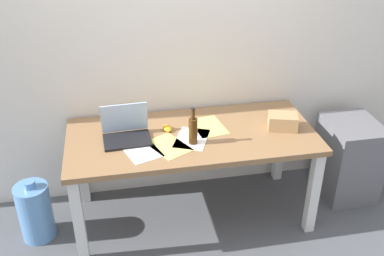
{
  "coord_description": "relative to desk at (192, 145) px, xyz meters",
  "views": [
    {
      "loc": [
        -0.51,
        -2.69,
        2.31
      ],
      "look_at": [
        0.0,
        0.0,
        0.77
      ],
      "focal_mm": 41.71,
      "sensor_mm": 36.0,
      "label": 1
    }
  ],
  "objects": [
    {
      "name": "ground_plane",
      "position": [
        0.0,
        0.0,
        -0.63
      ],
      "size": [
        8.0,
        8.0,
        0.0
      ],
      "primitive_type": "plane",
      "color": "#515459"
    },
    {
      "name": "back_wall",
      "position": [
        0.0,
        0.46,
        0.67
      ],
      "size": [
        5.2,
        0.08,
        2.6
      ],
      "primitive_type": "cube",
      "color": "silver",
      "rests_on": "ground"
    },
    {
      "name": "desk",
      "position": [
        0.0,
        0.0,
        0.0
      ],
      "size": [
        1.76,
        0.8,
        0.72
      ],
      "color": "olive",
      "rests_on": "ground"
    },
    {
      "name": "laptop_left",
      "position": [
        -0.46,
        0.03,
        0.14
      ],
      "size": [
        0.33,
        0.25,
        0.23
      ],
      "color": "black",
      "rests_on": "desk"
    },
    {
      "name": "beer_bottle",
      "position": [
        -0.02,
        -0.12,
        0.19
      ],
      "size": [
        0.06,
        0.06,
        0.27
      ],
      "color": "#47280F",
      "rests_on": "desk"
    },
    {
      "name": "computer_mouse",
      "position": [
        -0.16,
        0.09,
        0.11
      ],
      "size": [
        0.08,
        0.11,
        0.03
      ],
      "primitive_type": "ellipsoid",
      "rotation": [
        0.0,
        0.0,
        0.16
      ],
      "color": "gold",
      "rests_on": "desk"
    },
    {
      "name": "cardboard_box",
      "position": [
        0.66,
        -0.04,
        0.14
      ],
      "size": [
        0.24,
        0.2,
        0.11
      ],
      "primitive_type": "cube",
      "rotation": [
        0.0,
        0.0,
        -0.28
      ],
      "color": "tan",
      "rests_on": "desk"
    },
    {
      "name": "paper_sheet_front_left",
      "position": [
        -0.37,
        -0.15,
        0.09
      ],
      "size": [
        0.3,
        0.35,
        0.0
      ],
      "primitive_type": "cube",
      "rotation": [
        0.0,
        0.0,
        0.33
      ],
      "color": "white",
      "rests_on": "desk"
    },
    {
      "name": "paper_sheet_near_back",
      "position": [
        0.14,
        0.08,
        0.09
      ],
      "size": [
        0.25,
        0.33,
        0.0
      ],
      "primitive_type": "cube",
      "rotation": [
        0.0,
        0.0,
        0.16
      ],
      "color": "#F4E06B",
      "rests_on": "desk"
    },
    {
      "name": "paper_sheet_center",
      "position": [
        -0.01,
        -0.06,
        0.09
      ],
      "size": [
        0.31,
        0.36,
        0.0
      ],
      "primitive_type": "cube",
      "rotation": [
        0.0,
        0.0,
        -0.41
      ],
      "color": "white",
      "rests_on": "desk"
    },
    {
      "name": "paper_yellow_folder",
      "position": [
        -0.19,
        -0.13,
        0.09
      ],
      "size": [
        0.32,
        0.36,
        0.0
      ],
      "primitive_type": "cube",
      "rotation": [
        0.0,
        0.0,
        0.49
      ],
      "color": "#F4E06B",
      "rests_on": "desk"
    },
    {
      "name": "water_cooler_jug",
      "position": [
        -1.15,
        -0.03,
        -0.41
      ],
      "size": [
        0.24,
        0.24,
        0.49
      ],
      "color": "#598CC6",
      "rests_on": "ground"
    },
    {
      "name": "filing_cabinet",
      "position": [
        1.3,
        0.05,
        -0.31
      ],
      "size": [
        0.4,
        0.48,
        0.65
      ],
      "primitive_type": "cube",
      "color": "slate",
      "rests_on": "ground"
    }
  ]
}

